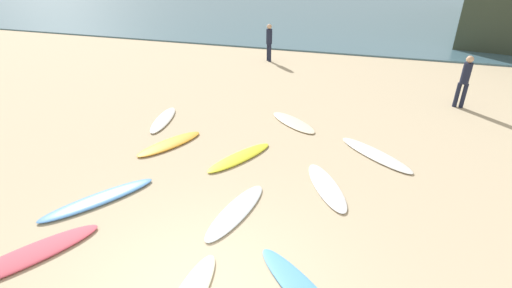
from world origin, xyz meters
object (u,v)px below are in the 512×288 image
(surfboard_4, at_px, (25,257))
(beachgoer_near, at_px, (465,79))
(beachgoer_mid, at_px, (269,41))
(surfboard_7, at_px, (170,144))
(surfboard_2, at_px, (327,187))
(surfboard_6, at_px, (163,120))
(surfboard_0, at_px, (99,199))
(surfboard_10, at_px, (236,211))
(surfboard_5, at_px, (375,154))
(surfboard_9, at_px, (293,122))
(surfboard_3, at_px, (240,157))

(surfboard_4, bearing_deg, beachgoer_near, 81.95)
(beachgoer_mid, bearing_deg, surfboard_7, 138.99)
(surfboard_4, distance_m, beachgoer_mid, 13.90)
(surfboard_4, height_order, surfboard_7, surfboard_4)
(surfboard_4, distance_m, beachgoer_near, 13.13)
(surfboard_2, height_order, beachgoer_near, beachgoer_near)
(surfboard_7, bearing_deg, surfboard_6, -28.35)
(surfboard_0, xyz_separation_m, surfboard_2, (4.64, 1.94, -0.01))
(surfboard_7, distance_m, beachgoer_mid, 9.32)
(surfboard_0, xyz_separation_m, surfboard_4, (-0.13, -1.82, -0.00))
(surfboard_10, distance_m, beachgoer_near, 9.43)
(surfboard_2, distance_m, surfboard_7, 4.52)
(surfboard_0, distance_m, surfboard_5, 6.84)
(surfboard_6, distance_m, beachgoer_near, 10.00)
(surfboard_4, distance_m, surfboard_6, 6.03)
(surfboard_2, relative_size, surfboard_6, 0.99)
(surfboard_9, bearing_deg, surfboard_6, -35.99)
(surfboard_6, xyz_separation_m, surfboard_7, (1.00, -1.41, 0.00))
(surfboard_0, relative_size, beachgoer_mid, 1.42)
(surfboard_0, relative_size, surfboard_2, 1.23)
(surfboard_3, relative_size, beachgoer_near, 1.20)
(surfboard_4, bearing_deg, surfboard_3, 93.33)
(surfboard_3, distance_m, surfboard_7, 2.11)
(surfboard_4, distance_m, surfboard_9, 7.75)
(surfboard_9, bearing_deg, surfboard_7, -11.17)
(surfboard_7, bearing_deg, surfboard_10, 166.83)
(surfboard_3, xyz_separation_m, surfboard_7, (-2.11, 0.14, 0.00))
(surfboard_2, xyz_separation_m, surfboard_6, (-5.45, 2.24, 0.01))
(surfboard_0, height_order, beachgoer_mid, beachgoer_mid)
(surfboard_0, bearing_deg, surfboard_2, 55.99)
(surfboard_4, xyz_separation_m, surfboard_5, (5.79, 5.64, -0.01))
(surfboard_2, bearing_deg, surfboard_7, -38.54)
(surfboard_4, height_order, surfboard_6, surfboard_4)
(surfboard_5, distance_m, beachgoer_mid, 9.75)
(surfboard_5, xyz_separation_m, surfboard_9, (-2.50, 1.37, -0.00))
(surfboard_7, distance_m, surfboard_10, 3.60)
(surfboard_9, relative_size, surfboard_10, 0.91)
(surfboard_2, relative_size, surfboard_3, 0.94)
(surfboard_9, bearing_deg, surfboard_4, 14.45)
(surfboard_2, distance_m, beachgoer_mid, 10.95)
(surfboard_3, xyz_separation_m, surfboard_6, (-3.11, 1.55, 0.00))
(surfboard_10, bearing_deg, surfboard_0, 20.52)
(surfboard_2, height_order, surfboard_9, surfboard_9)
(surfboard_5, height_order, surfboard_10, surfboard_5)
(surfboard_4, xyz_separation_m, surfboard_10, (3.10, 2.30, -0.01))
(surfboard_6, distance_m, surfboard_9, 4.10)
(surfboard_0, bearing_deg, surfboard_4, -60.66)
(surfboard_4, bearing_deg, surfboard_0, 118.02)
(surfboard_6, distance_m, surfboard_10, 5.28)
(surfboard_3, relative_size, surfboard_4, 0.84)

